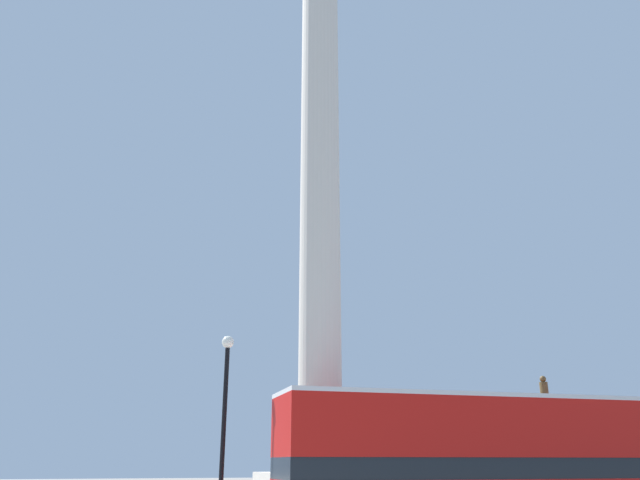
% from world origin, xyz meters
% --- Properties ---
extents(monument_column, '(5.27, 5.27, 26.78)m').
position_xyz_m(monument_column, '(0.00, 0.00, 8.16)').
color(monument_column, beige).
rests_on(monument_column, ground_plane).
extents(bus_b, '(11.22, 2.95, 4.46)m').
position_xyz_m(bus_b, '(3.21, -4.40, 2.46)').
color(bus_b, '#B7140F').
rests_on(bus_b, ground_plane).
extents(street_lamp, '(0.37, 0.37, 6.32)m').
position_xyz_m(street_lamp, '(-3.54, -1.89, 3.27)').
color(street_lamp, black).
rests_on(street_lamp, ground_plane).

